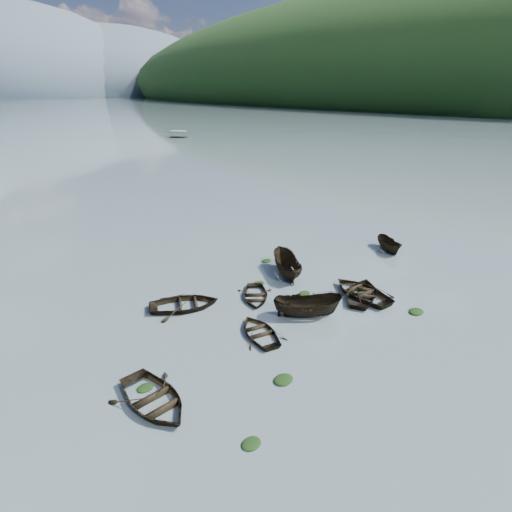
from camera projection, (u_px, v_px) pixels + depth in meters
ground_plane at (379, 343)px, 24.78m from camera, size 2400.00×2400.00×0.00m
right_hill_far at (452, 102)px, 451.03m from camera, size 520.00×1200.00×190.00m
haze_mtn_c at (11, 96)px, 745.82m from camera, size 520.00×520.00×260.00m
haze_mtn_d at (107, 95)px, 851.50m from camera, size 520.00×520.00×220.00m
rowboat_0 at (154, 404)px, 20.02m from camera, size 3.71×5.03×1.01m
rowboat_1 at (260, 335)px, 25.67m from camera, size 3.64×4.45×0.81m
rowboat_2 at (307, 316)px, 27.79m from camera, size 4.88×4.32×1.84m
rowboat_3 at (361, 295)px, 30.53m from camera, size 3.99×5.31×1.04m
rowboat_4 at (362, 296)px, 30.38m from camera, size 5.75×5.21×0.98m
rowboat_5 at (389, 251)px, 38.90m from camera, size 3.14×4.03×1.47m
rowboat_6 at (185, 308)px, 28.79m from camera, size 6.00×5.35×1.03m
rowboat_7 at (255, 298)px, 30.14m from camera, size 4.57×4.78×0.81m
rowboat_8 at (286, 275)px, 33.91m from camera, size 4.04×5.29×1.93m
weed_clump_0 at (251, 444)px, 17.76m from camera, size 0.95×0.78×0.21m
weed_clump_1 at (283, 381)px, 21.64m from camera, size 1.15×0.92×0.25m
weed_clump_2 at (416, 312)px, 28.21m from camera, size 1.17×0.94×0.25m
weed_clump_3 at (259, 284)px, 32.27m from camera, size 1.03×0.87×0.23m
weed_clump_4 at (363, 295)px, 30.55m from camera, size 1.10×0.87×0.23m
weed_clump_5 at (145, 388)px, 21.08m from camera, size 0.91×0.73×0.19m
weed_clump_6 at (304, 294)px, 30.75m from camera, size 0.94×0.79×0.20m
weed_clump_7 at (266, 261)px, 36.48m from camera, size 0.97×0.77×0.21m
pontoon_right at (179, 138)px, 127.13m from camera, size 4.70×5.56×2.00m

